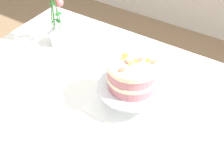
{
  "coord_description": "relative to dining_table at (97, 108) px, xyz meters",
  "views": [
    {
      "loc": [
        0.66,
        -0.92,
        1.78
      ],
      "look_at": [
        0.06,
        0.0,
        0.86
      ],
      "focal_mm": 53.91,
      "sensor_mm": 36.0,
      "label": 1
    }
  ],
  "objects": [
    {
      "name": "layer_cake",
      "position": [
        0.16,
        0.03,
        0.25
      ],
      "size": [
        0.21,
        0.21,
        0.13
      ],
      "color": "#CC7A84",
      "rests_on": "cake_stand"
    },
    {
      "name": "cake_stand",
      "position": [
        0.16,
        0.03,
        0.17
      ],
      "size": [
        0.29,
        0.29,
        0.1
      ],
      "color": "silver",
      "rests_on": "linen_napkin"
    },
    {
      "name": "dining_table",
      "position": [
        0.0,
        0.0,
        0.0
      ],
      "size": [
        1.4,
        1.0,
        0.74
      ],
      "color": "white",
      "rests_on": "ground"
    },
    {
      "name": "flower_vase",
      "position": [
        -0.4,
        0.21,
        0.22
      ],
      "size": [
        0.11,
        0.11,
        0.34
      ],
      "color": "silver",
      "rests_on": "dining_table"
    },
    {
      "name": "linen_napkin",
      "position": [
        0.16,
        0.03,
        0.09
      ],
      "size": [
        0.33,
        0.33,
        0.0
      ],
      "primitive_type": "cube",
      "rotation": [
        0.0,
        0.0,
        -0.04
      ],
      "color": "white",
      "rests_on": "dining_table"
    }
  ]
}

